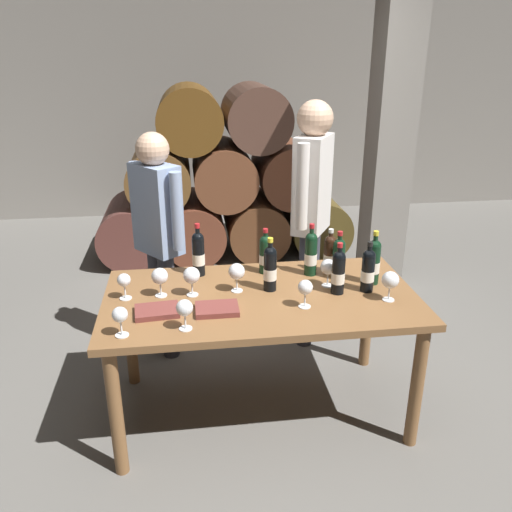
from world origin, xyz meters
TOP-DOWN VIEW (x-y plane):
  - ground_plane at (0.00, 0.00)m, footprint 14.00×14.00m
  - cellar_back_wall at (0.00, 4.20)m, footprint 10.00×0.24m
  - barrel_stack at (-0.00, 2.60)m, footprint 2.49×0.90m
  - stone_pillar at (1.30, 1.60)m, footprint 0.32×0.32m
  - dining_table at (0.00, 0.00)m, footprint 1.70×0.90m
  - wine_bottle_0 at (0.42, -0.03)m, footprint 0.07×0.07m
  - wine_bottle_1 at (0.06, 0.06)m, footprint 0.07×0.07m
  - wine_bottle_2 at (0.07, 0.30)m, footprint 0.07×0.07m
  - wine_bottle_3 at (0.33, 0.24)m, footprint 0.07×0.07m
  - wine_bottle_4 at (0.48, 0.16)m, footprint 0.07×0.07m
  - wine_bottle_5 at (0.59, -0.02)m, footprint 0.07×0.07m
  - wine_bottle_6 at (-0.32, 0.32)m, footprint 0.07×0.07m
  - wine_bottle_7 at (0.45, 0.25)m, footprint 0.07×0.07m
  - wine_bottle_8 at (0.65, 0.07)m, footprint 0.07×0.07m
  - wine_glass_0 at (-0.71, -0.34)m, footprint 0.07×0.07m
  - wine_glass_1 at (-0.12, 0.07)m, footprint 0.09×0.09m
  - wine_glass_2 at (0.21, -0.17)m, footprint 0.08×0.08m
  - wine_glass_3 at (-0.54, 0.06)m, footprint 0.09×0.09m
  - wine_glass_4 at (0.67, -0.15)m, footprint 0.09×0.09m
  - wine_glass_5 at (-0.37, 0.05)m, footprint 0.09×0.09m
  - wine_glass_6 at (0.39, 0.06)m, footprint 0.09×0.09m
  - wine_glass_7 at (-0.41, -0.32)m, footprint 0.08×0.08m
  - wine_glass_8 at (-0.73, 0.05)m, footprint 0.07×0.07m
  - tasting_notebook at (-0.55, -0.14)m, footprint 0.23×0.18m
  - leather_ledger at (-0.25, -0.16)m, footprint 0.22×0.16m
  - sommelier_presenting at (0.45, 0.75)m, footprint 0.32×0.44m
  - taster_seated_left at (-0.57, 0.72)m, footprint 0.34×0.41m

SIDE VIEW (x-z plane):
  - ground_plane at x=0.00m, z-range 0.00..0.00m
  - dining_table at x=0.00m, z-range 0.29..1.05m
  - barrel_stack at x=0.00m, z-range -0.12..1.57m
  - tasting_notebook at x=-0.55m, z-range 0.76..0.79m
  - leather_ledger at x=-0.25m, z-range 0.76..0.79m
  - wine_glass_8 at x=-0.73m, z-range 0.79..0.94m
  - wine_glass_0 at x=-0.71m, z-range 0.79..0.94m
  - wine_glass_2 at x=0.21m, z-range 0.79..0.94m
  - wine_glass_7 at x=-0.41m, z-range 0.79..0.95m
  - wine_glass_6 at x=0.39m, z-range 0.79..0.95m
  - wine_glass_3 at x=-0.54m, z-range 0.79..0.96m
  - wine_glass_1 at x=-0.12m, z-range 0.79..0.96m
  - wine_glass_5 at x=-0.37m, z-range 0.79..0.96m
  - wine_glass_4 at x=0.67m, z-range 0.79..0.96m
  - wine_bottle_7 at x=0.45m, z-range 0.74..1.02m
  - wine_bottle_2 at x=0.07m, z-range 0.74..1.02m
  - wine_bottle_4 at x=0.48m, z-range 0.74..1.03m
  - wine_bottle_5 at x=0.59m, z-range 0.74..1.03m
  - wine_bottle_0 at x=0.42m, z-range 0.74..1.03m
  - wine_bottle_1 at x=0.06m, z-range 0.74..1.05m
  - wine_bottle_8 at x=0.65m, z-range 0.74..1.05m
  - wine_bottle_3 at x=0.33m, z-range 0.74..1.05m
  - wine_bottle_6 at x=-0.32m, z-range 0.74..1.06m
  - taster_seated_left at x=-0.57m, z-range 0.15..1.69m
  - sommelier_presenting at x=0.45m, z-range 0.19..1.90m
  - stone_pillar at x=1.30m, z-range 0.00..2.60m
  - cellar_back_wall at x=0.00m, z-range 0.00..2.80m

